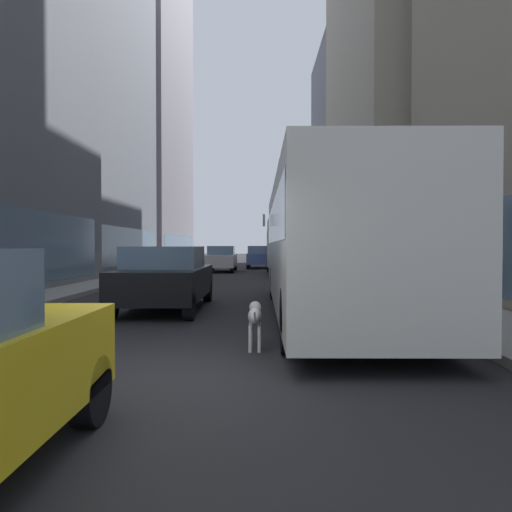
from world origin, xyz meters
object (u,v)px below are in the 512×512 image
object	(u,v)px
dalmatian_dog	(255,317)
transit_bus	(328,240)
car_blue_hatchback	(260,257)
car_black_suv	(166,277)
box_truck	(288,245)
car_white_van	(222,259)

from	to	relation	value
dalmatian_dog	transit_bus	bearing A→B (deg)	66.22
car_blue_hatchback	dalmatian_dog	xyz separation A→B (m)	(-0.07, -28.44, -0.31)
car_blue_hatchback	car_black_suv	distance (m)	23.80
car_black_suv	dalmatian_dog	distance (m)	5.31
box_truck	transit_bus	bearing A→B (deg)	-90.00
dalmatian_dog	car_blue_hatchback	bearing A→B (deg)	89.86
box_truck	dalmatian_dog	world-z (taller)	box_truck
transit_bus	car_white_van	bearing A→B (deg)	101.62
car_white_van	box_truck	distance (m)	5.34
car_blue_hatchback	box_truck	distance (m)	8.84
car_blue_hatchback	car_white_van	world-z (taller)	same
transit_bus	car_blue_hatchback	distance (m)	24.73
car_black_suv	dalmatian_dog	world-z (taller)	car_black_suv
car_white_van	car_black_suv	bearing A→B (deg)	-90.00
car_white_van	box_truck	xyz separation A→B (m)	(4.00, -3.44, 0.85)
car_white_van	car_black_suv	xyz separation A→B (m)	(-0.00, -18.46, 0.00)
car_blue_hatchback	car_black_suv	size ratio (longest dim) A/B	0.99
dalmatian_dog	car_black_suv	bearing A→B (deg)	116.07
car_blue_hatchback	transit_bus	bearing A→B (deg)	-86.29
transit_bus	box_truck	xyz separation A→B (m)	(0.00, 16.01, -0.11)
car_black_suv	box_truck	distance (m)	15.57
car_white_van	box_truck	size ratio (longest dim) A/B	0.59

